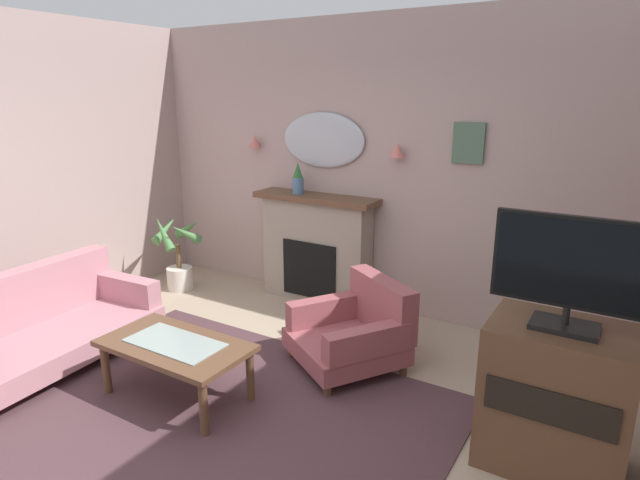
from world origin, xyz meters
TOP-DOWN VIEW (x-y plane):
  - floor at (0.00, 0.00)m, footprint 6.26×6.19m
  - wall_back at (0.00, 2.64)m, footprint 6.26×0.10m
  - patterned_rug at (0.00, 0.20)m, footprint 3.20×2.40m
  - fireplace at (-0.52, 2.42)m, footprint 1.36×0.36m
  - mantel_vase_right at (-0.72, 2.39)m, footprint 0.12×0.12m
  - wall_mirror at (-0.52, 2.56)m, footprint 0.96×0.06m
  - wall_sconce_left at (-1.37, 2.51)m, footprint 0.14×0.14m
  - wall_sconce_right at (0.33, 2.51)m, footprint 0.14×0.14m
  - framed_picture at (0.98, 2.57)m, footprint 0.28×0.03m
  - coffee_table at (-0.38, 0.27)m, footprint 1.10×0.60m
  - floral_couch at (-1.74, 0.09)m, footprint 0.97×1.77m
  - armchair_in_corner at (0.51, 1.40)m, footprint 1.11×1.12m
  - tv_cabinet at (2.08, 0.92)m, footprint 0.80×0.57m
  - tv_flatscreen at (2.08, 0.90)m, footprint 0.84×0.24m
  - potted_plant_tall_palm at (-2.03, 1.89)m, footprint 0.47×0.48m

SIDE VIEW (x-z plane):
  - floor at x=0.00m, z-range -0.10..0.00m
  - patterned_rug at x=0.00m, z-range 0.00..0.01m
  - armchair_in_corner at x=0.51m, z-range -0.05..0.66m
  - floral_couch at x=-1.74m, z-range -0.06..0.70m
  - coffee_table at x=-0.38m, z-range 0.16..0.61m
  - potted_plant_tall_palm at x=-2.03m, z-range -0.05..0.83m
  - tv_cabinet at x=2.08m, z-range 0.00..0.90m
  - fireplace at x=-0.52m, z-range -0.01..1.15m
  - tv_flatscreen at x=2.08m, z-range 0.92..1.57m
  - mantel_vase_right at x=-0.72m, z-range 1.14..1.47m
  - wall_back at x=0.00m, z-range 0.00..2.91m
  - wall_sconce_left at x=-1.37m, z-range 1.59..1.73m
  - wall_sconce_right at x=0.33m, z-range 1.59..1.73m
  - wall_mirror at x=-0.52m, z-range 1.43..1.99m
  - framed_picture at x=0.98m, z-range 1.57..1.93m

